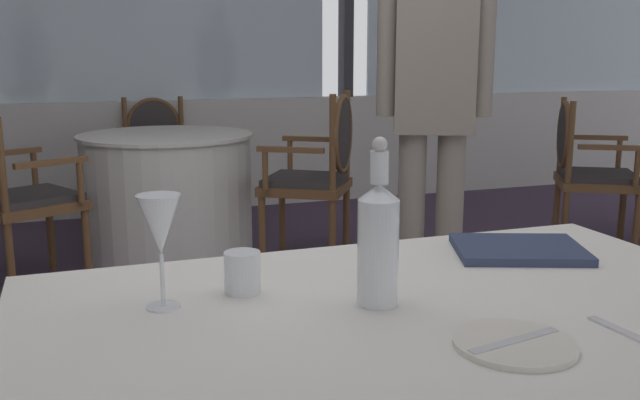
{
  "coord_description": "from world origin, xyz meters",
  "views": [
    {
      "loc": [
        -0.47,
        -2.01,
        1.19
      ],
      "look_at": [
        0.01,
        -0.62,
        0.89
      ],
      "focal_mm": 39.69,
      "sensor_mm": 36.0,
      "label": 1
    }
  ],
  "objects_px": {
    "dining_chair_1_1": "(156,149)",
    "dining_chair_1_2": "(11,187)",
    "dining_chair_1_0": "(321,165)",
    "diner_person_0": "(434,103)",
    "menu_book": "(519,249)",
    "water_tumbler": "(242,272)",
    "water_bottle": "(378,240)",
    "dining_chair_0_1": "(584,163)",
    "side_plate": "(515,344)",
    "wine_glass": "(160,227)"
  },
  "relations": [
    {
      "from": "menu_book",
      "to": "dining_chair_1_0",
      "type": "xyz_separation_m",
      "value": [
        0.34,
        2.36,
        -0.16
      ]
    },
    {
      "from": "water_bottle",
      "to": "water_tumbler",
      "type": "height_order",
      "value": "water_bottle"
    },
    {
      "from": "dining_chair_1_1",
      "to": "diner_person_0",
      "type": "distance_m",
      "value": 2.51
    },
    {
      "from": "dining_chair_0_1",
      "to": "diner_person_0",
      "type": "distance_m",
      "value": 1.51
    },
    {
      "from": "side_plate",
      "to": "dining_chair_1_2",
      "type": "bearing_deg",
      "value": 108.38
    },
    {
      "from": "menu_book",
      "to": "dining_chair_0_1",
      "type": "distance_m",
      "value": 2.87
    },
    {
      "from": "water_tumbler",
      "to": "dining_chair_1_1",
      "type": "height_order",
      "value": "dining_chair_1_1"
    },
    {
      "from": "water_tumbler",
      "to": "diner_person_0",
      "type": "relative_size",
      "value": 0.05
    },
    {
      "from": "side_plate",
      "to": "dining_chair_1_2",
      "type": "relative_size",
      "value": 0.22
    },
    {
      "from": "water_tumbler",
      "to": "dining_chair_1_1",
      "type": "bearing_deg",
      "value": 86.14
    },
    {
      "from": "menu_book",
      "to": "dining_chair_1_1",
      "type": "bearing_deg",
      "value": 117.14
    },
    {
      "from": "water_tumbler",
      "to": "diner_person_0",
      "type": "xyz_separation_m",
      "value": [
        1.28,
        1.61,
        0.2
      ]
    },
    {
      "from": "dining_chair_1_1",
      "to": "dining_chair_1_2",
      "type": "distance_m",
      "value": 1.62
    },
    {
      "from": "water_bottle",
      "to": "wine_glass",
      "type": "distance_m",
      "value": 0.4
    },
    {
      "from": "menu_book",
      "to": "dining_chair_1_1",
      "type": "relative_size",
      "value": 0.33
    },
    {
      "from": "wine_glass",
      "to": "dining_chair_1_2",
      "type": "height_order",
      "value": "wine_glass"
    },
    {
      "from": "dining_chair_1_1",
      "to": "diner_person_0",
      "type": "xyz_separation_m",
      "value": [
        1.02,
        -2.25,
        0.45
      ]
    },
    {
      "from": "water_tumbler",
      "to": "menu_book",
      "type": "height_order",
      "value": "water_tumbler"
    },
    {
      "from": "menu_book",
      "to": "dining_chair_0_1",
      "type": "bearing_deg",
      "value": 68.17
    },
    {
      "from": "diner_person_0",
      "to": "dining_chair_1_2",
      "type": "bearing_deg",
      "value": 89.52
    },
    {
      "from": "menu_book",
      "to": "wine_glass",
      "type": "bearing_deg",
      "value": -153.04
    },
    {
      "from": "water_bottle",
      "to": "diner_person_0",
      "type": "height_order",
      "value": "diner_person_0"
    },
    {
      "from": "side_plate",
      "to": "dining_chair_1_1",
      "type": "relative_size",
      "value": 0.22
    },
    {
      "from": "menu_book",
      "to": "dining_chair_1_0",
      "type": "distance_m",
      "value": 2.39
    },
    {
      "from": "dining_chair_0_1",
      "to": "water_tumbler",
      "type": "bearing_deg",
      "value": -109.59
    },
    {
      "from": "water_bottle",
      "to": "dining_chair_1_1",
      "type": "height_order",
      "value": "water_bottle"
    },
    {
      "from": "water_bottle",
      "to": "dining_chair_1_0",
      "type": "xyz_separation_m",
      "value": [
        0.79,
        2.56,
        -0.28
      ]
    },
    {
      "from": "side_plate",
      "to": "water_bottle",
      "type": "xyz_separation_m",
      "value": [
        -0.13,
        0.26,
        0.12
      ]
    },
    {
      "from": "side_plate",
      "to": "wine_glass",
      "type": "xyz_separation_m",
      "value": [
        -0.51,
        0.37,
        0.15
      ]
    },
    {
      "from": "dining_chair_1_1",
      "to": "dining_chair_1_2",
      "type": "relative_size",
      "value": 0.97
    },
    {
      "from": "side_plate",
      "to": "water_tumbler",
      "type": "bearing_deg",
      "value": 130.91
    },
    {
      "from": "side_plate",
      "to": "dining_chair_0_1",
      "type": "xyz_separation_m",
      "value": [
        2.27,
        2.57,
        -0.19
      ]
    },
    {
      "from": "dining_chair_1_0",
      "to": "diner_person_0",
      "type": "xyz_separation_m",
      "value": [
        0.27,
        -0.81,
        0.4
      ]
    },
    {
      "from": "dining_chair_1_0",
      "to": "diner_person_0",
      "type": "bearing_deg",
      "value": 140.74
    },
    {
      "from": "water_bottle",
      "to": "dining_chair_1_2",
      "type": "relative_size",
      "value": 0.35
    },
    {
      "from": "dining_chair_1_2",
      "to": "diner_person_0",
      "type": "relative_size",
      "value": 0.53
    },
    {
      "from": "water_tumbler",
      "to": "menu_book",
      "type": "distance_m",
      "value": 0.68
    },
    {
      "from": "dining_chair_1_2",
      "to": "dining_chair_1_1",
      "type": "bearing_deg",
      "value": 29.98
    },
    {
      "from": "dining_chair_1_1",
      "to": "wine_glass",
      "type": "bearing_deg",
      "value": -3.69
    },
    {
      "from": "side_plate",
      "to": "water_bottle",
      "type": "height_order",
      "value": "water_bottle"
    },
    {
      "from": "water_bottle",
      "to": "dining_chair_1_0",
      "type": "height_order",
      "value": "water_bottle"
    },
    {
      "from": "menu_book",
      "to": "dining_chair_1_2",
      "type": "xyz_separation_m",
      "value": [
        -1.29,
        2.43,
        -0.2
      ]
    },
    {
      "from": "water_bottle",
      "to": "water_tumbler",
      "type": "distance_m",
      "value": 0.28
    },
    {
      "from": "water_bottle",
      "to": "diner_person_0",
      "type": "relative_size",
      "value": 0.19
    },
    {
      "from": "dining_chair_0_1",
      "to": "dining_chair_1_0",
      "type": "relative_size",
      "value": 0.94
    },
    {
      "from": "menu_book",
      "to": "dining_chair_0_1",
      "type": "relative_size",
      "value": 0.32
    },
    {
      "from": "dining_chair_1_2",
      "to": "menu_book",
      "type": "bearing_deg",
      "value": -89.59
    },
    {
      "from": "dining_chair_0_1",
      "to": "dining_chair_1_0",
      "type": "height_order",
      "value": "dining_chair_1_0"
    },
    {
      "from": "side_plate",
      "to": "menu_book",
      "type": "distance_m",
      "value": 0.57
    },
    {
      "from": "diner_person_0",
      "to": "water_tumbler",
      "type": "bearing_deg",
      "value": 165.9
    }
  ]
}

